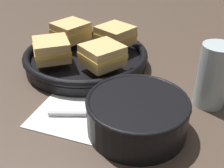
{
  "coord_description": "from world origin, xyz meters",
  "views": [
    {
      "loc": [
        0.26,
        -0.39,
        0.33
      ],
      "look_at": [
        0.01,
        0.03,
        0.04
      ],
      "focal_mm": 45.0,
      "sensor_mm": 36.0,
      "label": 1
    }
  ],
  "objects_px": {
    "spoon": "(111,114)",
    "sandwich_far_left": "(115,35)",
    "soup_bowl": "(137,113)",
    "sandwich_near_left": "(52,49)",
    "sandwich_far_right": "(71,31)",
    "sandwich_near_right": "(102,55)",
    "skillet": "(86,58)",
    "drinking_glass": "(213,76)"
  },
  "relations": [
    {
      "from": "spoon",
      "to": "sandwich_far_left",
      "type": "bearing_deg",
      "value": 88.51
    },
    {
      "from": "soup_bowl",
      "to": "spoon",
      "type": "xyz_separation_m",
      "value": [
        -0.06,
        0.01,
        -0.03
      ]
    },
    {
      "from": "sandwich_near_left",
      "to": "sandwich_far_right",
      "type": "distance_m",
      "value": 0.12
    },
    {
      "from": "sandwich_near_right",
      "to": "sandwich_far_right",
      "type": "relative_size",
      "value": 1.08
    },
    {
      "from": "skillet",
      "to": "sandwich_far_left",
      "type": "distance_m",
      "value": 0.1
    },
    {
      "from": "soup_bowl",
      "to": "drinking_glass",
      "type": "xyz_separation_m",
      "value": [
        0.09,
        0.15,
        0.03
      ]
    },
    {
      "from": "sandwich_far_left",
      "to": "sandwich_far_right",
      "type": "relative_size",
      "value": 1.01
    },
    {
      "from": "soup_bowl",
      "to": "skillet",
      "type": "bearing_deg",
      "value": 144.36
    },
    {
      "from": "spoon",
      "to": "skillet",
      "type": "height_order",
      "value": "skillet"
    },
    {
      "from": "soup_bowl",
      "to": "sandwich_far_right",
      "type": "distance_m",
      "value": 0.36
    },
    {
      "from": "spoon",
      "to": "sandwich_far_right",
      "type": "height_order",
      "value": "sandwich_far_right"
    },
    {
      "from": "soup_bowl",
      "to": "sandwich_near_right",
      "type": "bearing_deg",
      "value": 141.07
    },
    {
      "from": "skillet",
      "to": "soup_bowl",
      "type": "bearing_deg",
      "value": -35.64
    },
    {
      "from": "spoon",
      "to": "sandwich_far_left",
      "type": "relative_size",
      "value": 1.58
    },
    {
      "from": "sandwich_near_right",
      "to": "sandwich_far_right",
      "type": "xyz_separation_m",
      "value": [
        -0.15,
        0.08,
        0.0
      ]
    },
    {
      "from": "sandwich_near_left",
      "to": "sandwich_far_right",
      "type": "xyz_separation_m",
      "value": [
        -0.03,
        0.12,
        0.0
      ]
    },
    {
      "from": "soup_bowl",
      "to": "sandwich_far_left",
      "type": "bearing_deg",
      "value": 127.5
    },
    {
      "from": "sandwich_far_right",
      "to": "soup_bowl",
      "type": "bearing_deg",
      "value": -33.92
    },
    {
      "from": "spoon",
      "to": "drinking_glass",
      "type": "bearing_deg",
      "value": 14.24
    },
    {
      "from": "sandwich_far_left",
      "to": "spoon",
      "type": "bearing_deg",
      "value": -61.68
    },
    {
      "from": "drinking_glass",
      "to": "spoon",
      "type": "bearing_deg",
      "value": -135.96
    },
    {
      "from": "sandwich_far_left",
      "to": "drinking_glass",
      "type": "height_order",
      "value": "drinking_glass"
    },
    {
      "from": "spoon",
      "to": "sandwich_near_left",
      "type": "xyz_separation_m",
      "value": [
        -0.2,
        0.07,
        0.06
      ]
    },
    {
      "from": "sandwich_far_left",
      "to": "skillet",
      "type": "bearing_deg",
      "value": -118.51
    },
    {
      "from": "sandwich_far_right",
      "to": "drinking_glass",
      "type": "height_order",
      "value": "drinking_glass"
    },
    {
      "from": "skillet",
      "to": "sandwich_near_right",
      "type": "distance_m",
      "value": 0.1
    },
    {
      "from": "sandwich_far_right",
      "to": "drinking_glass",
      "type": "xyz_separation_m",
      "value": [
        0.39,
        -0.05,
        -0.0
      ]
    },
    {
      "from": "spoon",
      "to": "skillet",
      "type": "bearing_deg",
      "value": 107.51
    },
    {
      "from": "sandwich_near_left",
      "to": "drinking_glass",
      "type": "height_order",
      "value": "drinking_glass"
    },
    {
      "from": "sandwich_near_left",
      "to": "spoon",
      "type": "bearing_deg",
      "value": -20.05
    },
    {
      "from": "sandwich_near_left",
      "to": "sandwich_far_right",
      "type": "height_order",
      "value": "same"
    },
    {
      "from": "spoon",
      "to": "sandwich_near_left",
      "type": "relative_size",
      "value": 1.36
    },
    {
      "from": "drinking_glass",
      "to": "sandwich_far_right",
      "type": "bearing_deg",
      "value": 172.68
    },
    {
      "from": "sandwich_near_left",
      "to": "sandwich_near_right",
      "type": "bearing_deg",
      "value": 16.49
    },
    {
      "from": "sandwich_near_left",
      "to": "sandwich_far_left",
      "type": "xyz_separation_m",
      "value": [
        0.08,
        0.15,
        0.0
      ]
    },
    {
      "from": "sandwich_far_left",
      "to": "drinking_glass",
      "type": "distance_m",
      "value": 0.28
    },
    {
      "from": "skillet",
      "to": "sandwich_far_right",
      "type": "distance_m",
      "value": 0.1
    },
    {
      "from": "sandwich_far_right",
      "to": "drinking_glass",
      "type": "bearing_deg",
      "value": -7.32
    },
    {
      "from": "drinking_glass",
      "to": "soup_bowl",
      "type": "bearing_deg",
      "value": -120.7
    },
    {
      "from": "sandwich_far_right",
      "to": "sandwich_near_right",
      "type": "bearing_deg",
      "value": -28.51
    },
    {
      "from": "skillet",
      "to": "sandwich_near_left",
      "type": "relative_size",
      "value": 2.68
    },
    {
      "from": "skillet",
      "to": "sandwich_near_right",
      "type": "relative_size",
      "value": 2.9
    }
  ]
}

